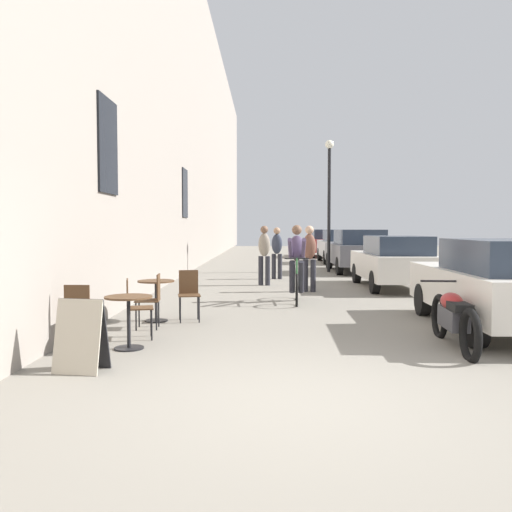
# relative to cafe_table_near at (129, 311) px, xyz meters

# --- Properties ---
(ground_plane) EXTENTS (88.00, 88.00, 0.00)m
(ground_plane) POSITION_rel_cafe_table_near_xyz_m (2.21, -2.14, -0.52)
(ground_plane) COLOR gray
(building_facade_left) EXTENTS (0.54, 68.00, 12.67)m
(building_facade_left) POSITION_rel_cafe_table_near_xyz_m (-1.24, 11.86, 5.81)
(building_facade_left) COLOR gray
(building_facade_left) RESTS_ON ground_plane
(cafe_table_near) EXTENTS (0.64, 0.64, 0.72)m
(cafe_table_near) POSITION_rel_cafe_table_near_xyz_m (0.00, 0.00, 0.00)
(cafe_table_near) COLOR black
(cafe_table_near) RESTS_ON ground_plane
(cafe_chair_near_toward_street) EXTENTS (0.46, 0.46, 0.89)m
(cafe_chair_near_toward_street) POSITION_rel_cafe_table_near_xyz_m (-0.07, 0.64, -0.00)
(cafe_chair_near_toward_street) COLOR black
(cafe_chair_near_toward_street) RESTS_ON ground_plane
(cafe_chair_near_toward_wall) EXTENTS (0.39, 0.39, 0.89)m
(cafe_chair_near_toward_wall) POSITION_rel_cafe_table_near_xyz_m (-0.63, -0.08, -0.00)
(cafe_chair_near_toward_wall) COLOR black
(cafe_chair_near_toward_wall) RESTS_ON ground_plane
(cafe_table_mid) EXTENTS (0.64, 0.64, 0.72)m
(cafe_table_mid) POSITION_rel_cafe_table_near_xyz_m (-0.07, 2.15, 0.00)
(cafe_table_mid) COLOR black
(cafe_table_mid) RESTS_ON ground_plane
(cafe_chair_mid_toward_street) EXTENTS (0.45, 0.45, 0.89)m
(cafe_chair_mid_toward_street) POSITION_rel_cafe_table_near_xyz_m (0.50, 2.22, -0.00)
(cafe_chair_mid_toward_street) COLOR black
(cafe_chair_mid_toward_street) RESTS_ON ground_plane
(cafe_chair_mid_toward_wall) EXTENTS (0.41, 0.41, 0.89)m
(cafe_chair_mid_toward_wall) POSITION_rel_cafe_table_near_xyz_m (0.01, 1.46, -0.00)
(cafe_chair_mid_toward_wall) COLOR black
(cafe_chair_mid_toward_wall) RESTS_ON ground_plane
(sandwich_board_sign) EXTENTS (0.60, 0.46, 0.84)m
(sandwich_board_sign) POSITION_rel_cafe_table_near_xyz_m (-0.25, -1.13, -0.11)
(sandwich_board_sign) COLOR black
(sandwich_board_sign) RESTS_ON ground_plane
(cyclist_on_bicycle) EXTENTS (0.52, 1.76, 1.74)m
(cyclist_on_bicycle) POSITION_rel_cafe_table_near_xyz_m (2.55, 4.65, 0.29)
(cyclist_on_bicycle) COLOR black
(cyclist_on_bicycle) RESTS_ON ground_plane
(pedestrian_near) EXTENTS (0.37, 0.28, 1.70)m
(pedestrian_near) POSITION_rel_cafe_table_near_xyz_m (2.98, 6.56, 0.44)
(pedestrian_near) COLOR #26262D
(pedestrian_near) RESTS_ON ground_plane
(pedestrian_mid) EXTENTS (0.38, 0.29, 1.71)m
(pedestrian_mid) POSITION_rel_cafe_table_near_xyz_m (1.82, 8.08, 0.44)
(pedestrian_mid) COLOR #26262D
(pedestrian_mid) RESTS_ON ground_plane
(pedestrian_far) EXTENTS (0.38, 0.29, 1.66)m
(pedestrian_far) POSITION_rel_cafe_table_near_xyz_m (2.22, 9.99, 0.42)
(pedestrian_far) COLOR #26262D
(pedestrian_far) RESTS_ON ground_plane
(street_lamp) EXTENTS (0.32, 0.32, 4.90)m
(street_lamp) POSITION_rel_cafe_table_near_xyz_m (4.22, 12.79, 2.59)
(street_lamp) COLOR black
(street_lamp) RESTS_ON ground_plane
(parked_car_nearest) EXTENTS (1.83, 4.16, 1.47)m
(parked_car_nearest) POSITION_rel_cafe_table_near_xyz_m (5.55, 1.38, 0.24)
(parked_car_nearest) COLOR beige
(parked_car_nearest) RESTS_ON ground_plane
(parked_car_second) EXTENTS (1.71, 4.03, 1.43)m
(parked_car_second) POSITION_rel_cafe_table_near_xyz_m (5.35, 7.37, 0.22)
(parked_car_second) COLOR beige
(parked_car_second) RESTS_ON ground_plane
(parked_car_third) EXTENTS (1.89, 4.47, 1.59)m
(parked_car_third) POSITION_rel_cafe_table_near_xyz_m (5.28, 12.79, 0.30)
(parked_car_third) COLOR #595960
(parked_car_third) RESTS_ON ground_plane
(parked_car_fourth) EXTENTS (1.90, 4.44, 1.57)m
(parked_car_fourth) POSITION_rel_cafe_table_near_xyz_m (5.42, 18.18, 0.29)
(parked_car_fourth) COLOR #B7B7BC
(parked_car_fourth) RESTS_ON ground_plane
(parked_car_fifth) EXTENTS (1.90, 4.42, 1.57)m
(parked_car_fifth) POSITION_rel_cafe_table_near_xyz_m (5.26, 23.42, 0.29)
(parked_car_fifth) COLOR maroon
(parked_car_fifth) RESTS_ON ground_plane
(parked_motorcycle) EXTENTS (0.62, 2.15, 0.92)m
(parked_motorcycle) POSITION_rel_cafe_table_near_xyz_m (4.44, 0.17, -0.12)
(parked_motorcycle) COLOR black
(parked_motorcycle) RESTS_ON ground_plane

